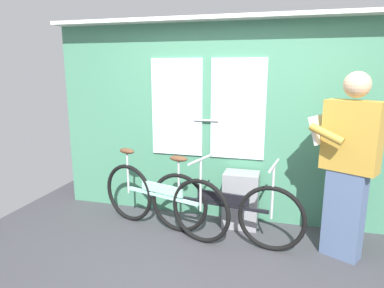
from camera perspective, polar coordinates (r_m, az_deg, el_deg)
ground_plane at (r=3.13m, az=0.90°, el=-21.17°), size 5.00×4.07×0.04m
train_door_wall at (r=3.85m, az=5.40°, el=4.38°), size 4.00×0.28×2.25m
bicycle_near_door at (r=3.69m, az=-5.15°, el=-9.13°), size 1.56×0.61×0.87m
bicycle_leaning_behind at (r=3.48m, az=5.00°, el=-10.60°), size 1.61×0.44×0.86m
passenger_reading_newspaper at (r=3.32m, az=24.69°, el=-2.93°), size 0.63×0.58×1.70m
trash_bin_by_wall at (r=3.83m, az=8.19°, el=-9.18°), size 0.38×0.28×0.62m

